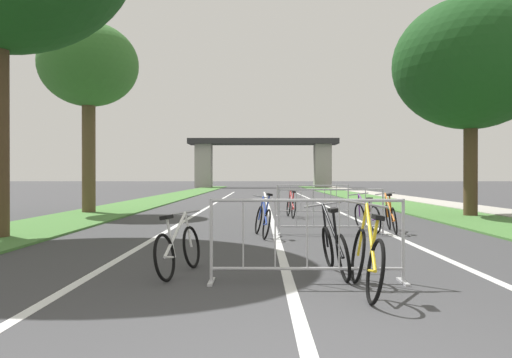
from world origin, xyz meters
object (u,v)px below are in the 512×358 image
at_px(tree_left_oak_near, 89,67).
at_px(bicycle_yellow_0, 366,259).
at_px(bicycle_blue_4, 263,220).
at_px(bicycle_orange_6, 391,217).
at_px(bicycle_white_3, 178,249).
at_px(tree_right_pine_near, 471,64).
at_px(crowd_barrier_second, 331,212).
at_px(crowd_barrier_nearest, 307,241).
at_px(bicycle_red_5, 291,206).
at_px(crowd_barrier_third, 313,201).
at_px(bicycle_black_1, 335,248).
at_px(bicycle_purple_2, 367,216).

distance_m(tree_left_oak_near, bicycle_yellow_0, 15.42).
bearing_deg(bicycle_blue_4, bicycle_yellow_0, -87.00).
height_order(bicycle_yellow_0, bicycle_orange_6, bicycle_yellow_0).
relative_size(bicycle_white_3, bicycle_blue_4, 0.92).
bearing_deg(bicycle_orange_6, tree_right_pine_near, 57.33).
relative_size(crowd_barrier_second, bicycle_white_3, 1.54).
height_order(tree_left_oak_near, crowd_barrier_second, tree_left_oak_near).
bearing_deg(bicycle_white_3, crowd_barrier_nearest, -5.68).
relative_size(tree_right_pine_near, bicycle_red_5, 4.56).
distance_m(crowd_barrier_third, bicycle_black_1, 10.25).
height_order(bicycle_white_3, bicycle_red_5, bicycle_red_5).
relative_size(crowd_barrier_nearest, bicycle_blue_4, 1.41).
bearing_deg(crowd_barrier_third, bicycle_black_1, -94.28).
distance_m(crowd_barrier_second, bicycle_red_5, 4.96).
bearing_deg(bicycle_orange_6, bicycle_yellow_0, -99.98).
distance_m(crowd_barrier_second, bicycle_blue_4, 1.65).
height_order(bicycle_purple_2, bicycle_orange_6, bicycle_orange_6).
relative_size(bicycle_yellow_0, bicycle_blue_4, 1.01).
bearing_deg(bicycle_white_3, crowd_barrier_third, 86.45).
distance_m(crowd_barrier_nearest, crowd_barrier_second, 5.48).
xyz_separation_m(tree_left_oak_near, crowd_barrier_nearest, (6.79, -12.05, -4.79)).
bearing_deg(bicycle_red_5, crowd_barrier_nearest, -98.57).
bearing_deg(crowd_barrier_third, bicycle_red_5, -148.55).
bearing_deg(crowd_barrier_third, tree_right_pine_near, -2.36).
height_order(tree_left_oak_near, bicycle_blue_4, tree_left_oak_near).
bearing_deg(tree_right_pine_near, tree_left_oak_near, 173.51).
bearing_deg(crowd_barrier_second, bicycle_blue_4, -163.01).
height_order(crowd_barrier_third, bicycle_blue_4, crowd_barrier_third).
xyz_separation_m(bicycle_yellow_0, bicycle_blue_4, (-1.15, 5.45, -0.02)).
xyz_separation_m(bicycle_yellow_0, bicycle_black_1, (-0.20, 1.09, -0.03)).
distance_m(bicycle_black_1, bicycle_blue_4, 4.46).
height_order(tree_left_oak_near, bicycle_yellow_0, tree_left_oak_near).
height_order(tree_right_pine_near, bicycle_orange_6, tree_right_pine_near).
height_order(tree_left_oak_near, bicycle_black_1, tree_left_oak_near).
bearing_deg(bicycle_blue_4, bicycle_orange_6, 8.62).
relative_size(crowd_barrier_third, bicycle_yellow_0, 1.41).
bearing_deg(bicycle_purple_2, bicycle_yellow_0, -111.93).
xyz_separation_m(crowd_barrier_second, bicycle_yellow_0, (-0.42, -5.93, -0.13)).
distance_m(crowd_barrier_nearest, bicycle_blue_4, 4.93).
bearing_deg(bicycle_white_3, bicycle_yellow_0, -13.09).
bearing_deg(bicycle_red_5, tree_right_pine_near, -3.80).
relative_size(crowd_barrier_nearest, bicycle_red_5, 1.55).
height_order(crowd_barrier_second, crowd_barrier_third, same).
relative_size(crowd_barrier_nearest, bicycle_white_3, 1.54).
relative_size(crowd_barrier_nearest, bicycle_orange_6, 1.42).
bearing_deg(bicycle_purple_2, bicycle_blue_4, -167.06).
relative_size(crowd_barrier_second, crowd_barrier_third, 1.00).
bearing_deg(bicycle_black_1, bicycle_red_5, 86.31).
xyz_separation_m(tree_left_oak_near, bicycle_red_5, (7.23, -1.74, -4.96)).
bearing_deg(crowd_barrier_second, tree_right_pine_near, 44.09).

